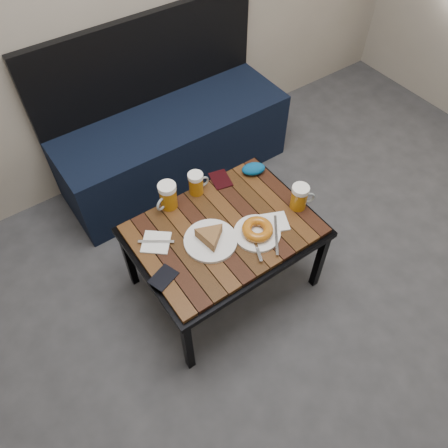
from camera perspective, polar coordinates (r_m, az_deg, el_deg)
ground at (r=2.24m, az=18.86°, el=-20.44°), size 4.00×4.00×0.00m
bench at (r=2.75m, az=-6.88°, el=11.01°), size 1.40×0.50×0.95m
cafe_table at (r=2.02m, az=0.00°, el=-1.27°), size 0.84×0.62×0.47m
beer_mug_left at (r=2.04m, az=-7.36°, el=3.65°), size 0.13×0.10×0.14m
beer_mug_centre at (r=2.09m, az=-3.63°, el=5.35°), size 0.11×0.07×0.12m
beer_mug_right at (r=2.05m, az=9.86°, el=3.49°), size 0.12×0.10×0.13m
plate_pie at (r=1.92m, az=-1.78°, el=-1.86°), size 0.24×0.24×0.07m
plate_bagel at (r=1.95m, az=4.39°, el=-0.93°), size 0.24×0.26×0.06m
napkin_left at (r=1.96m, az=-8.85°, el=-2.37°), size 0.17×0.17×0.01m
napkin_right at (r=2.01m, az=6.46°, el=0.20°), size 0.17×0.15×0.01m
passport_navy at (r=1.85m, az=-7.92°, el=-6.94°), size 0.13×0.11×0.01m
passport_burgundy at (r=2.19m, az=-0.45°, el=5.84°), size 0.11×0.14×0.01m
knit_pouch at (r=2.21m, az=3.87°, el=7.20°), size 0.14×0.12×0.05m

